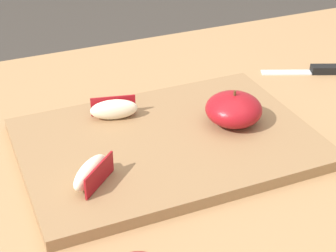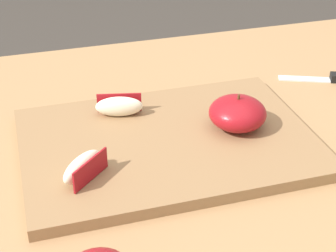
# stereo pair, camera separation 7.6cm
# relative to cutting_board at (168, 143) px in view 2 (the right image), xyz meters

# --- Properties ---
(dining_table) EXTENTS (1.37, 0.79, 0.74)m
(dining_table) POSITION_rel_cutting_board_xyz_m (-0.06, 0.00, -0.11)
(dining_table) COLOR #9E754C
(dining_table) RESTS_ON ground_plane
(cutting_board) EXTENTS (0.41, 0.29, 0.02)m
(cutting_board) POSITION_rel_cutting_board_xyz_m (0.00, 0.00, 0.00)
(cutting_board) COLOR olive
(cutting_board) RESTS_ON dining_table
(apple_half_skin_up) EXTENTS (0.08, 0.08, 0.05)m
(apple_half_skin_up) POSITION_rel_cutting_board_xyz_m (0.11, 0.01, 0.03)
(apple_half_skin_up) COLOR maroon
(apple_half_skin_up) RESTS_ON cutting_board
(apple_wedge_back) EXTENTS (0.07, 0.07, 0.03)m
(apple_wedge_back) POSITION_rel_cutting_board_xyz_m (-0.13, -0.06, 0.02)
(apple_wedge_back) COLOR #F4EACC
(apple_wedge_back) RESTS_ON cutting_board
(apple_wedge_front) EXTENTS (0.07, 0.04, 0.03)m
(apple_wedge_front) POSITION_rel_cutting_board_xyz_m (-0.05, 0.08, 0.02)
(apple_wedge_front) COLOR #F4EACC
(apple_wedge_front) RESTS_ON cutting_board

